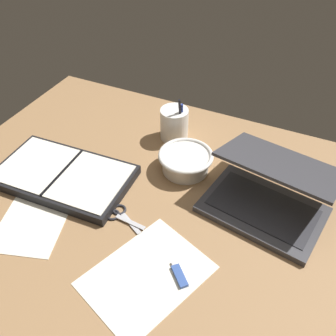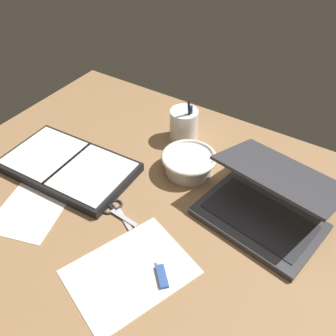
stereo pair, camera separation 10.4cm
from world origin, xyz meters
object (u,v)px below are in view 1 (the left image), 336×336
Objects in this scene: bowl at (186,161)px; pen_cup at (174,124)px; planner at (64,176)px; laptop at (269,194)px; scissors at (119,215)px.

pen_cup is at bearing 126.18° from bowl.
bowl is 36.35cm from planner.
laptop reaches higher than bowl.
pen_cup reaches higher than laptop.
bowl is at bearing 86.92° from scissors.
pen_cup is 1.32× the size of scissors.
laptop is 0.88× the size of planner.
pen_cup is at bearing 108.05° from scissors.
laptop is at bearing 12.11° from planner.
laptop is 2.96× the size of scissors.
laptop is at bearing -9.84° from bowl.
planner is 22.58cm from scissors.
pen_cup reaches higher than planner.
bowl reaches higher than planner.
laptop reaches higher than scissors.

